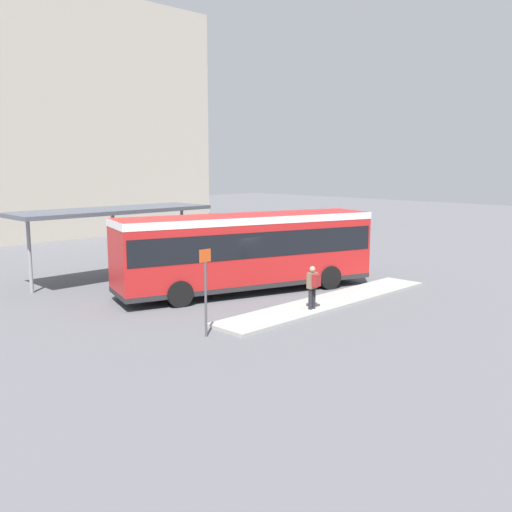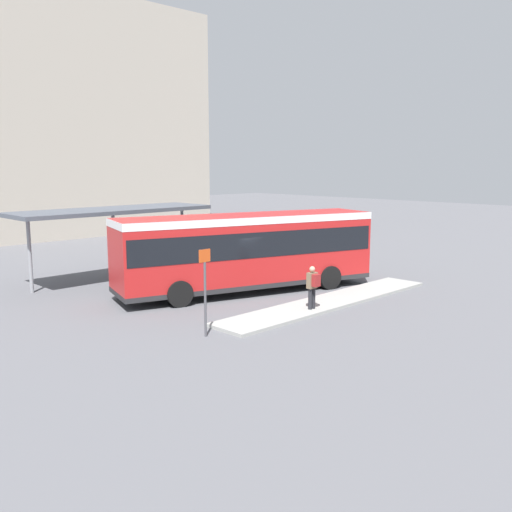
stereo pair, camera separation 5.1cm
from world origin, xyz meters
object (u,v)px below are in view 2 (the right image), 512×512
city_bus (247,247)px  platform_sign (205,289)px  bicycle_blue (302,252)px  potted_planter_near_shelter (218,261)px  bicycle_green (293,251)px  pedestrian_waiting (313,285)px  bicycle_black (286,249)px

city_bus → platform_sign: 6.56m
bicycle_blue → potted_planter_near_shelter: 6.62m
bicycle_green → pedestrian_waiting: bearing=141.2°
bicycle_green → bicycle_black: size_ratio=1.04×
pedestrian_waiting → potted_planter_near_shelter: size_ratio=1.16×
city_bus → bicycle_green: 9.62m
city_bus → potted_planter_near_shelter: 4.17m
city_bus → bicycle_blue: 9.21m
bicycle_blue → platform_sign: platform_sign is taller
bicycle_green → bicycle_black: 0.78m
pedestrian_waiting → potted_planter_near_shelter: 8.17m
city_bus → bicycle_blue: size_ratio=6.46×
potted_planter_near_shelter → platform_sign: size_ratio=0.49×
bicycle_green → potted_planter_near_shelter: (-6.68, -1.04, 0.33)m
city_bus → bicycle_green: city_bus is taller
bicycle_blue → platform_sign: (-13.56, -7.69, 1.18)m
bicycle_black → platform_sign: bearing=-53.7°
bicycle_green → bicycle_blue: bearing=180.0°
pedestrian_waiting → platform_sign: 4.78m
bicycle_black → pedestrian_waiting: bearing=-40.7°
bicycle_black → platform_sign: size_ratio=0.59×
bicycle_blue → platform_sign: 15.63m
city_bus → bicycle_black: (8.49, 5.44, -1.56)m
pedestrian_waiting → bicycle_black: (9.15, 9.63, -0.68)m
pedestrian_waiting → bicycle_black: size_ratio=0.97×
bicycle_blue → bicycle_black: 1.51m
bicycle_blue → bicycle_black: bearing=-10.1°
bicycle_green → bicycle_black: (0.23, 0.74, -0.02)m
bicycle_black → potted_planter_near_shelter: potted_planter_near_shelter is taller
city_bus → pedestrian_waiting: (-0.66, -4.19, -0.88)m
city_bus → bicycle_green: (8.25, 4.70, -1.55)m
bicycle_green → platform_sign: 16.08m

